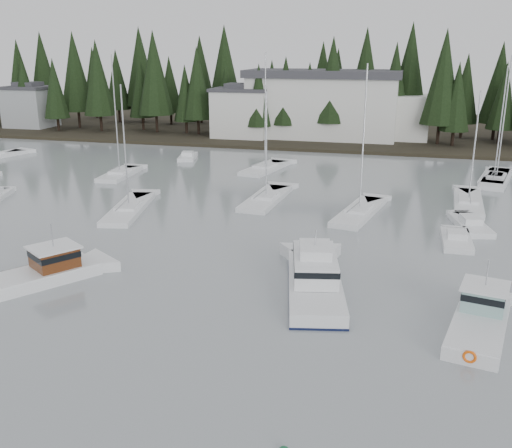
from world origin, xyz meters
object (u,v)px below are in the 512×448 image
(sailboat_8, at_px, (265,170))
(cabin_cruiser_center, at_px, (315,280))
(lobster_boat_teal, at_px, (480,321))
(runabout_1, at_px, (456,242))
(lobster_boat_brown, at_px, (36,276))
(sailboat_11, at_px, (129,211))
(sailboat_4, at_px, (359,214))
(runabout_3, at_px, (188,158))
(sailboat_3, at_px, (468,204))
(sailboat_12, at_px, (494,179))
(harbor_inn, at_px, (335,105))
(sailboat_10, at_px, (266,200))
(house_far_west, at_px, (30,106))
(sailboat_6, at_px, (496,181))
(sailboat_1, at_px, (120,175))
(runabout_4, at_px, (470,226))
(house_west, at_px, (242,112))

(sailboat_8, bearing_deg, cabin_cruiser_center, -149.31)
(lobster_boat_teal, height_order, runabout_1, lobster_boat_teal)
(lobster_boat_brown, xyz_separation_m, cabin_cruiser_center, (17.91, 3.50, 0.19))
(lobster_boat_brown, height_order, sailboat_11, sailboat_11)
(sailboat_4, height_order, runabout_3, sailboat_4)
(sailboat_3, height_order, runabout_1, sailboat_3)
(sailboat_12, bearing_deg, lobster_boat_teal, -175.17)
(harbor_inn, relative_size, sailboat_10, 2.60)
(house_far_west, height_order, sailboat_12, sailboat_12)
(sailboat_11, relative_size, runabout_3, 2.25)
(harbor_inn, bearing_deg, sailboat_6, -49.37)
(sailboat_3, bearing_deg, sailboat_4, 124.80)
(lobster_boat_brown, xyz_separation_m, runabout_3, (-6.48, 43.58, -0.36))
(harbor_inn, bearing_deg, runabout_1, -71.99)
(house_far_west, distance_m, sailboat_8, 57.86)
(cabin_cruiser_center, bearing_deg, sailboat_11, 43.37)
(sailboat_10, bearing_deg, sailboat_4, -101.88)
(house_far_west, distance_m, lobster_boat_brown, 79.17)
(harbor_inn, relative_size, sailboat_6, 2.02)
(cabin_cruiser_center, relative_size, lobster_boat_teal, 1.36)
(sailboat_1, height_order, sailboat_10, sailboat_1)
(sailboat_1, bearing_deg, harbor_inn, -36.41)
(sailboat_8, height_order, sailboat_10, sailboat_8)
(sailboat_3, xyz_separation_m, sailboat_12, (3.89, 12.64, 0.03))
(sailboat_3, distance_m, sailboat_4, 11.81)
(harbor_inn, xyz_separation_m, sailboat_8, (-5.20, -26.67, -5.70))
(sailboat_6, bearing_deg, sailboat_10, 136.24)
(lobster_boat_teal, bearing_deg, runabout_4, 8.41)
(sailboat_1, bearing_deg, lobster_boat_brown, -166.45)
(cabin_cruiser_center, distance_m, lobster_boat_teal, 10.05)
(sailboat_1, distance_m, runabout_1, 40.68)
(runabout_1, xyz_separation_m, runabout_3, (-33.77, 28.10, 0.00))
(lobster_boat_brown, relative_size, runabout_4, 1.34)
(harbor_inn, distance_m, sailboat_3, 42.25)
(sailboat_12, bearing_deg, house_west, 72.45)
(harbor_inn, relative_size, sailboat_11, 2.41)
(sailboat_11, height_order, sailboat_12, sailboat_12)
(lobster_boat_brown, xyz_separation_m, sailboat_12, (33.08, 40.56, -0.42))
(sailboat_12, relative_size, runabout_1, 2.49)
(harbor_inn, bearing_deg, sailboat_10, -91.97)
(house_far_west, bearing_deg, cabin_cruiser_center, -43.53)
(lobster_boat_teal, bearing_deg, sailboat_3, 8.45)
(sailboat_3, relative_size, sailboat_8, 0.78)
(harbor_inn, bearing_deg, sailboat_11, -105.12)
(cabin_cruiser_center, relative_size, sailboat_12, 0.82)
(lobster_boat_teal, bearing_deg, house_west, 39.03)
(house_west, xyz_separation_m, lobster_boat_teal, (31.56, -61.75, -4.15))
(house_west, xyz_separation_m, sailboat_4, (23.18, -40.54, -4.58))
(lobster_boat_brown, xyz_separation_m, sailboat_1, (-10.29, 31.05, -0.40))
(house_far_west, xyz_separation_m, harbor_inn, (57.04, 1.34, 1.37))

